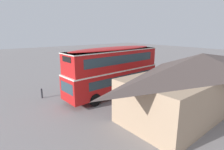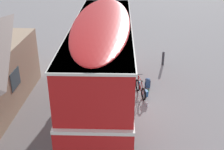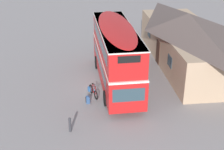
% 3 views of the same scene
% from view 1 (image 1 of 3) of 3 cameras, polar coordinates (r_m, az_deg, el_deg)
% --- Properties ---
extents(ground_plane, '(120.00, 120.00, 0.00)m').
position_cam_1_polar(ground_plane, '(18.78, -3.37, -5.64)').
color(ground_plane, gray).
extents(double_decker_bus, '(10.47, 3.13, 4.79)m').
position_cam_1_polar(double_decker_bus, '(17.61, 0.54, 2.00)').
color(double_decker_bus, black).
rests_on(double_decker_bus, ground).
extents(touring_bicycle, '(1.65, 0.78, 1.04)m').
position_cam_1_polar(touring_bicycle, '(18.70, -7.47, -4.62)').
color(touring_bicycle, black).
rests_on(touring_bicycle, ground).
extents(backpack_on_ground, '(0.33, 0.33, 0.56)m').
position_cam_1_polar(backpack_on_ground, '(18.58, -10.77, -5.15)').
color(backpack_on_ground, '#2D4C7A').
rests_on(backpack_on_ground, ground).
extents(water_bottle_green_metal, '(0.07, 0.07, 0.21)m').
position_cam_1_polar(water_bottle_green_metal, '(18.93, -9.14, -5.33)').
color(water_bottle_green_metal, green).
rests_on(water_bottle_green_metal, ground).
extents(water_bottle_clear_plastic, '(0.08, 0.08, 0.23)m').
position_cam_1_polar(water_bottle_clear_plastic, '(19.58, -5.11, -4.52)').
color(water_bottle_clear_plastic, silver).
rests_on(water_bottle_clear_plastic, ground).
extents(pub_building, '(15.50, 5.84, 4.52)m').
position_cam_1_polar(pub_building, '(16.64, 26.24, -1.33)').
color(pub_building, tan).
rests_on(pub_building, ground).
extents(kerb_bollard, '(0.16, 0.16, 0.97)m').
position_cam_1_polar(kerb_bollard, '(18.38, -21.61, -5.42)').
color(kerb_bollard, '#333338').
rests_on(kerb_bollard, ground).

